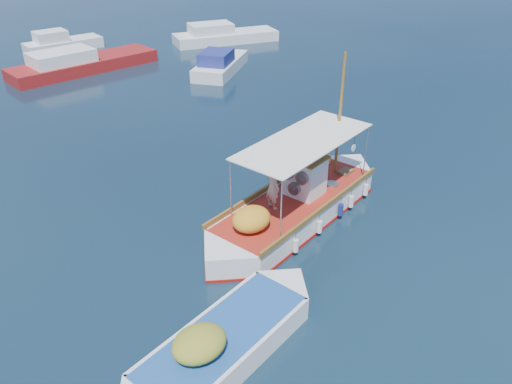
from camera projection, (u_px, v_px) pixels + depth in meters
ground at (289, 224)px, 17.96m from camera, size 160.00×160.00×0.00m
fishing_caique at (295, 207)px, 17.99m from camera, size 9.18×3.86×5.72m
dinghy at (222, 346)px, 12.54m from camera, size 6.51×2.78×1.62m
bg_boat_n at (80, 64)px, 34.06m from camera, size 10.22×3.57×1.80m
bg_boat_ne at (220, 65)px, 33.85m from camera, size 6.13×5.34×1.80m
bg_boat_e at (223, 36)px, 41.22m from camera, size 8.90×4.96×1.80m
bg_boat_far_n at (61, 44)px, 38.88m from camera, size 5.76×2.01×1.80m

